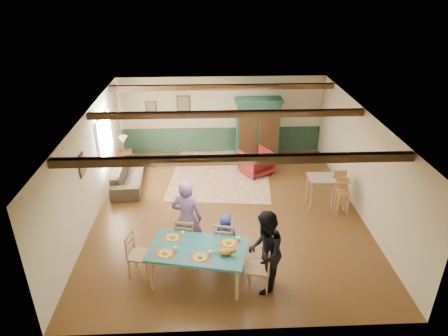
{
  "coord_description": "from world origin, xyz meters",
  "views": [
    {
      "loc": [
        -0.5,
        -9.17,
        5.84
      ],
      "look_at": [
        -0.08,
        0.29,
        1.15
      ],
      "focal_mm": 32.0,
      "sensor_mm": 36.0,
      "label": 1
    }
  ],
  "objects_px": {
    "end_table": "(125,160)",
    "bar_stool_right": "(342,197)",
    "dining_chair_far_right": "(225,240)",
    "cat": "(226,251)",
    "armchair": "(256,162)",
    "person_man": "(187,218)",
    "armoire": "(257,130)",
    "dining_chair_end_left": "(140,254)",
    "sofa": "(128,176)",
    "person_child": "(226,236)",
    "person_woman": "(265,252)",
    "counter_table": "(326,191)",
    "bar_stool_left": "(341,191)",
    "table_lamp": "(123,144)",
    "dining_chair_end_right": "(259,267)",
    "dining_table": "(198,265)",
    "dining_chair_far_left": "(187,236)"
  },
  "relations": [
    {
      "from": "end_table",
      "to": "bar_stool_right",
      "type": "distance_m",
      "value": 6.91
    },
    {
      "from": "dining_chair_far_right",
      "to": "cat",
      "type": "bearing_deg",
      "value": 100.37
    },
    {
      "from": "cat",
      "to": "armchair",
      "type": "distance_m",
      "value": 5.26
    },
    {
      "from": "cat",
      "to": "bar_stool_right",
      "type": "distance_m",
      "value": 4.19
    },
    {
      "from": "person_man",
      "to": "armoire",
      "type": "height_order",
      "value": "armoire"
    },
    {
      "from": "dining_chair_end_left",
      "to": "person_man",
      "type": "relative_size",
      "value": 0.55
    },
    {
      "from": "sofa",
      "to": "person_child",
      "type": "bearing_deg",
      "value": -145.26
    },
    {
      "from": "person_woman",
      "to": "bar_stool_right",
      "type": "bearing_deg",
      "value": 149.79
    },
    {
      "from": "armchair",
      "to": "counter_table",
      "type": "xyz_separation_m",
      "value": [
        1.68,
        -2.04,
        0.04
      ]
    },
    {
      "from": "sofa",
      "to": "bar_stool_left",
      "type": "distance_m",
      "value": 6.17
    },
    {
      "from": "dining_chair_end_left",
      "to": "table_lamp",
      "type": "height_order",
      "value": "table_lamp"
    },
    {
      "from": "person_woman",
      "to": "dining_chair_end_right",
      "type": "bearing_deg",
      "value": -90.0
    },
    {
      "from": "armoire",
      "to": "end_table",
      "type": "bearing_deg",
      "value": -175.49
    },
    {
      "from": "dining_chair_end_right",
      "to": "bar_stool_right",
      "type": "xyz_separation_m",
      "value": [
        2.55,
        2.69,
        -0.02
      ]
    },
    {
      "from": "armchair",
      "to": "bar_stool_right",
      "type": "xyz_separation_m",
      "value": [
        2.0,
        -2.43,
        0.1
      ]
    },
    {
      "from": "person_man",
      "to": "cat",
      "type": "relative_size",
      "value": 4.79
    },
    {
      "from": "person_man",
      "to": "bar_stool_left",
      "type": "height_order",
      "value": "person_man"
    },
    {
      "from": "table_lamp",
      "to": "bar_stool_right",
      "type": "height_order",
      "value": "table_lamp"
    },
    {
      "from": "end_table",
      "to": "bar_stool_left",
      "type": "distance_m",
      "value": 6.84
    },
    {
      "from": "person_woman",
      "to": "end_table",
      "type": "xyz_separation_m",
      "value": [
        -3.78,
        5.7,
        -0.6
      ]
    },
    {
      "from": "dining_chair_end_right",
      "to": "bar_stool_left",
      "type": "distance_m",
      "value": 3.86
    },
    {
      "from": "dining_table",
      "to": "armchair",
      "type": "distance_m",
      "value": 5.18
    },
    {
      "from": "dining_chair_end_left",
      "to": "table_lamp",
      "type": "xyz_separation_m",
      "value": [
        -1.24,
        5.17,
        0.34
      ]
    },
    {
      "from": "person_woman",
      "to": "dining_chair_end_left",
      "type": "bearing_deg",
      "value": -90.0
    },
    {
      "from": "dining_chair_end_left",
      "to": "person_man",
      "type": "height_order",
      "value": "person_man"
    },
    {
      "from": "cat",
      "to": "bar_stool_right",
      "type": "bearing_deg",
      "value": 51.52
    },
    {
      "from": "dining_chair_end_right",
      "to": "armoire",
      "type": "bearing_deg",
      "value": -174.57
    },
    {
      "from": "dining_chair_end_right",
      "to": "person_child",
      "type": "bearing_deg",
      "value": -136.85
    },
    {
      "from": "dining_table",
      "to": "person_man",
      "type": "relative_size",
      "value": 1.04
    },
    {
      "from": "dining_chair_end_left",
      "to": "armoire",
      "type": "distance_m",
      "value": 6.45
    },
    {
      "from": "dining_chair_far_right",
      "to": "cat",
      "type": "distance_m",
      "value": 0.98
    },
    {
      "from": "dining_chair_end_right",
      "to": "dining_chair_far_right",
      "type": "bearing_deg",
      "value": -133.83
    },
    {
      "from": "person_child",
      "to": "cat",
      "type": "bearing_deg",
      "value": 99.46
    },
    {
      "from": "person_child",
      "to": "armoire",
      "type": "height_order",
      "value": "armoire"
    },
    {
      "from": "person_child",
      "to": "end_table",
      "type": "height_order",
      "value": "person_child"
    },
    {
      "from": "dining_chair_end_left",
      "to": "person_child",
      "type": "height_order",
      "value": "person_child"
    },
    {
      "from": "dining_chair_end_left",
      "to": "person_child",
      "type": "distance_m",
      "value": 1.89
    },
    {
      "from": "dining_chair_far_left",
      "to": "person_child",
      "type": "distance_m",
      "value": 0.87
    },
    {
      "from": "person_child",
      "to": "bar_stool_left",
      "type": "xyz_separation_m",
      "value": [
        3.18,
        1.87,
        0.0
      ]
    },
    {
      "from": "dining_chair_end_right",
      "to": "cat",
      "type": "bearing_deg",
      "value": -80.54
    },
    {
      "from": "person_child",
      "to": "counter_table",
      "type": "xyz_separation_m",
      "value": [
        2.85,
        2.07,
        -0.1
      ]
    },
    {
      "from": "person_child",
      "to": "armchair",
      "type": "height_order",
      "value": "person_child"
    },
    {
      "from": "end_table",
      "to": "person_woman",
      "type": "bearing_deg",
      "value": -56.47
    },
    {
      "from": "bar_stool_right",
      "to": "armoire",
      "type": "bearing_deg",
      "value": 116.39
    },
    {
      "from": "armoire",
      "to": "dining_chair_far_right",
      "type": "bearing_deg",
      "value": -105.65
    },
    {
      "from": "person_woman",
      "to": "person_man",
      "type": "bearing_deg",
      "value": -115.87
    },
    {
      "from": "person_woman",
      "to": "table_lamp",
      "type": "height_order",
      "value": "person_woman"
    },
    {
      "from": "armoire",
      "to": "end_table",
      "type": "xyz_separation_m",
      "value": [
        -4.36,
        -0.45,
        -0.79
      ]
    },
    {
      "from": "table_lamp",
      "to": "person_man",
      "type": "bearing_deg",
      "value": -63.8
    },
    {
      "from": "dining_chair_end_right",
      "to": "end_table",
      "type": "xyz_separation_m",
      "value": [
        -3.67,
        5.68,
        -0.22
      ]
    }
  ]
}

